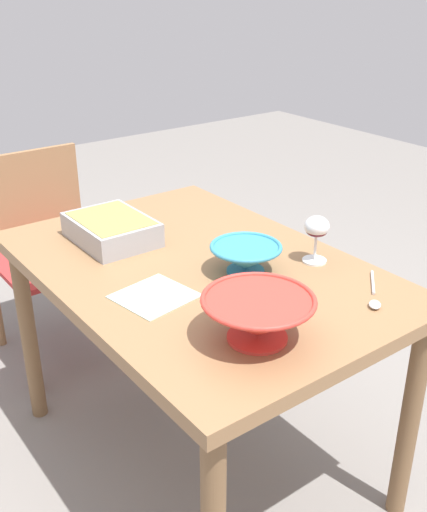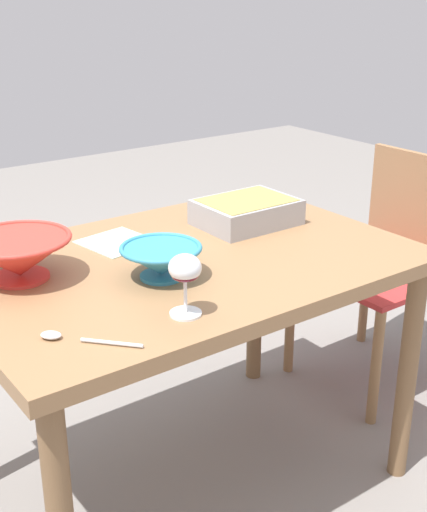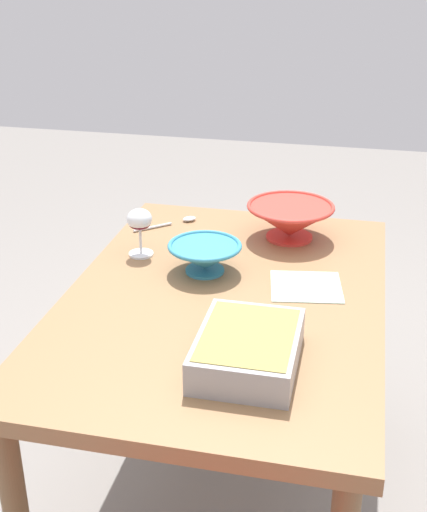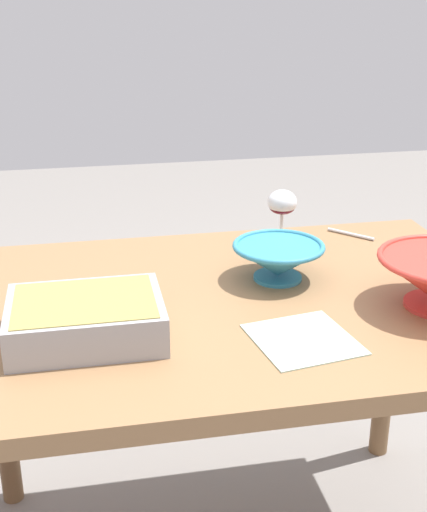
{
  "view_description": "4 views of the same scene",
  "coord_description": "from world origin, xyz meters",
  "px_view_note": "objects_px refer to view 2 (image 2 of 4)",
  "views": [
    {
      "loc": [
        1.3,
        -0.91,
        1.49
      ],
      "look_at": [
        0.03,
        0.04,
        0.75
      ],
      "focal_mm": 42.94,
      "sensor_mm": 36.0,
      "label": 1
    },
    {
      "loc": [
        0.94,
        1.42,
        1.39
      ],
      "look_at": [
        -0.01,
        0.12,
        0.76
      ],
      "focal_mm": 48.7,
      "sensor_mm": 36.0,
      "label": 2
    },
    {
      "loc": [
        -1.55,
        -0.32,
        1.56
      ],
      "look_at": [
        0.1,
        0.05,
        0.78
      ],
      "focal_mm": 48.81,
      "sensor_mm": 36.0,
      "label": 3
    },
    {
      "loc": [
        -0.29,
        -1.29,
        1.34
      ],
      "look_at": [
        -0.02,
        0.1,
        0.78
      ],
      "focal_mm": 49.18,
      "sensor_mm": 36.0,
      "label": 4
    }
  ],
  "objects_px": {
    "small_bowl": "(161,260)",
    "serving_spoon": "(70,337)",
    "casserole_dish": "(246,211)",
    "mixing_bowl": "(18,256)",
    "wine_glass": "(185,272)",
    "napkin": "(117,242)",
    "dining_table": "(184,287)",
    "chair": "(391,258)"
  },
  "relations": [
    {
      "from": "small_bowl",
      "to": "napkin",
      "type": "distance_m",
      "value": 0.29
    },
    {
      "from": "casserole_dish",
      "to": "serving_spoon",
      "type": "height_order",
      "value": "casserole_dish"
    },
    {
      "from": "chair",
      "to": "wine_glass",
      "type": "relative_size",
      "value": 5.89
    },
    {
      "from": "casserole_dish",
      "to": "small_bowl",
      "type": "bearing_deg",
      "value": 24.75
    },
    {
      "from": "chair",
      "to": "casserole_dish",
      "type": "xyz_separation_m",
      "value": [
        0.65,
        -0.03,
        0.3
      ]
    },
    {
      "from": "chair",
      "to": "wine_glass",
      "type": "bearing_deg",
      "value": 17.99
    },
    {
      "from": "small_bowl",
      "to": "serving_spoon",
      "type": "relative_size",
      "value": 1.16
    },
    {
      "from": "chair",
      "to": "mixing_bowl",
      "type": "height_order",
      "value": "chair"
    },
    {
      "from": "casserole_dish",
      "to": "mixing_bowl",
      "type": "bearing_deg",
      "value": -0.27
    },
    {
      "from": "serving_spoon",
      "to": "casserole_dish",
      "type": "bearing_deg",
      "value": -154.25
    },
    {
      "from": "chair",
      "to": "napkin",
      "type": "bearing_deg",
      "value": -6.28
    },
    {
      "from": "chair",
      "to": "serving_spoon",
      "type": "bearing_deg",
      "value": 13.29
    },
    {
      "from": "serving_spoon",
      "to": "small_bowl",
      "type": "bearing_deg",
      "value": -152.96
    },
    {
      "from": "napkin",
      "to": "chair",
      "type": "bearing_deg",
      "value": 173.72
    },
    {
      "from": "serving_spoon",
      "to": "napkin",
      "type": "bearing_deg",
      "value": -128.47
    },
    {
      "from": "wine_glass",
      "to": "small_bowl",
      "type": "xyz_separation_m",
      "value": [
        -0.07,
        -0.21,
        -0.05
      ]
    },
    {
      "from": "chair",
      "to": "casserole_dish",
      "type": "height_order",
      "value": "chair"
    },
    {
      "from": "casserole_dish",
      "to": "small_bowl",
      "type": "distance_m",
      "value": 0.46
    },
    {
      "from": "dining_table",
      "to": "serving_spoon",
      "type": "bearing_deg",
      "value": 28.93
    },
    {
      "from": "casserole_dish",
      "to": "small_bowl",
      "type": "relative_size",
      "value": 1.39
    },
    {
      "from": "chair",
      "to": "small_bowl",
      "type": "bearing_deg",
      "value": 8.77
    },
    {
      "from": "wine_glass",
      "to": "napkin",
      "type": "height_order",
      "value": "wine_glass"
    },
    {
      "from": "casserole_dish",
      "to": "mixing_bowl",
      "type": "relative_size",
      "value": 1.07
    },
    {
      "from": "dining_table",
      "to": "napkin",
      "type": "distance_m",
      "value": 0.24
    },
    {
      "from": "dining_table",
      "to": "small_bowl",
      "type": "relative_size",
      "value": 5.89
    },
    {
      "from": "small_bowl",
      "to": "serving_spoon",
      "type": "distance_m",
      "value": 0.36
    },
    {
      "from": "small_bowl",
      "to": "serving_spoon",
      "type": "height_order",
      "value": "small_bowl"
    },
    {
      "from": "wine_glass",
      "to": "napkin",
      "type": "bearing_deg",
      "value": -101.48
    },
    {
      "from": "mixing_bowl",
      "to": "napkin",
      "type": "bearing_deg",
      "value": -165.15
    },
    {
      "from": "napkin",
      "to": "small_bowl",
      "type": "bearing_deg",
      "value": 83.56
    },
    {
      "from": "dining_table",
      "to": "chair",
      "type": "height_order",
      "value": "chair"
    },
    {
      "from": "small_bowl",
      "to": "napkin",
      "type": "bearing_deg",
      "value": -96.44
    },
    {
      "from": "wine_glass",
      "to": "napkin",
      "type": "relative_size",
      "value": 0.77
    },
    {
      "from": "casserole_dish",
      "to": "mixing_bowl",
      "type": "xyz_separation_m",
      "value": [
        0.7,
        -0.0,
        0.02
      ]
    },
    {
      "from": "casserole_dish",
      "to": "wine_glass",
      "type": "bearing_deg",
      "value": 39.28
    },
    {
      "from": "wine_glass",
      "to": "serving_spoon",
      "type": "height_order",
      "value": "wine_glass"
    },
    {
      "from": "chair",
      "to": "wine_glass",
      "type": "distance_m",
      "value": 1.25
    },
    {
      "from": "dining_table",
      "to": "casserole_dish",
      "type": "bearing_deg",
      "value": -159.21
    },
    {
      "from": "dining_table",
      "to": "mixing_bowl",
      "type": "xyz_separation_m",
      "value": [
        0.4,
        -0.12,
        0.14
      ]
    },
    {
      "from": "dining_table",
      "to": "small_bowl",
      "type": "bearing_deg",
      "value": 33.71
    },
    {
      "from": "casserole_dish",
      "to": "chair",
      "type": "bearing_deg",
      "value": 177.52
    },
    {
      "from": "chair",
      "to": "serving_spoon",
      "type": "distance_m",
      "value": 1.46
    }
  ]
}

